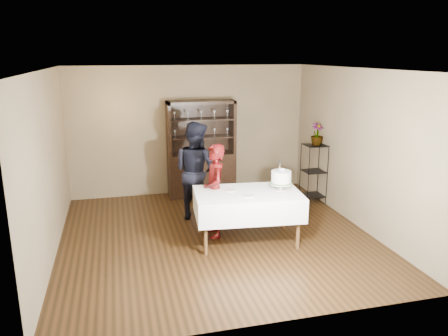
{
  "coord_description": "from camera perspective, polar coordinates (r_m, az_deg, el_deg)",
  "views": [
    {
      "loc": [
        -1.51,
        -6.53,
        2.93
      ],
      "look_at": [
        0.15,
        0.1,
        1.13
      ],
      "focal_mm": 35.0,
      "sensor_mm": 36.0,
      "label": 1
    }
  ],
  "objects": [
    {
      "name": "floor",
      "position": [
        7.32,
        -0.99,
        -8.87
      ],
      "size": [
        5.0,
        5.0,
        0.0
      ],
      "primitive_type": "plane",
      "color": "black",
      "rests_on": "ground"
    },
    {
      "name": "ceiling",
      "position": [
        6.71,
        -1.09,
        12.77
      ],
      "size": [
        5.0,
        5.0,
        0.0
      ],
      "primitive_type": "plane",
      "rotation": [
        3.14,
        0.0,
        0.0
      ],
      "color": "silver",
      "rests_on": "back_wall"
    },
    {
      "name": "back_wall",
      "position": [
        9.29,
        -4.54,
        4.9
      ],
      "size": [
        5.0,
        0.02,
        2.7
      ],
      "primitive_type": "cube",
      "color": "brown",
      "rests_on": "floor"
    },
    {
      "name": "wall_left",
      "position": [
        6.79,
        -22.05,
        0.19
      ],
      "size": [
        0.02,
        5.0,
        2.7
      ],
      "primitive_type": "cube",
      "color": "brown",
      "rests_on": "floor"
    },
    {
      "name": "wall_right",
      "position": [
        7.83,
        17.11,
        2.43
      ],
      "size": [
        0.02,
        5.0,
        2.7
      ],
      "primitive_type": "cube",
      "color": "brown",
      "rests_on": "floor"
    },
    {
      "name": "china_hutch",
      "position": [
        9.23,
        -2.97,
        0.51
      ],
      "size": [
        1.4,
        0.48,
        2.0
      ],
      "color": "black",
      "rests_on": "floor"
    },
    {
      "name": "plant_etagere",
      "position": [
        8.91,
        11.62,
        -0.4
      ],
      "size": [
        0.42,
        0.42,
        1.2
      ],
      "color": "black",
      "rests_on": "floor"
    },
    {
      "name": "cake_table",
      "position": [
        6.91,
        3.09,
        -4.72
      ],
      "size": [
        1.74,
        1.17,
        0.83
      ],
      "rotation": [
        0.0,
        0.0,
        -0.1
      ],
      "color": "silver",
      "rests_on": "floor"
    },
    {
      "name": "woman",
      "position": [
        7.09,
        -1.21,
        -2.99
      ],
      "size": [
        0.38,
        0.57,
        1.54
      ],
      "primitive_type": "imported",
      "rotation": [
        0.0,
        0.0,
        -1.59
      ],
      "color": "#39050B",
      "rests_on": "floor"
    },
    {
      "name": "man",
      "position": [
        7.82,
        -3.72,
        -0.38
      ],
      "size": [
        1.06,
        1.1,
        1.79
      ],
      "primitive_type": "imported",
      "rotation": [
        0.0,
        0.0,
        2.21
      ],
      "color": "black",
      "rests_on": "floor"
    },
    {
      "name": "cake",
      "position": [
        6.96,
        7.47,
        -1.32
      ],
      "size": [
        0.35,
        0.35,
        0.49
      ],
      "rotation": [
        0.0,
        0.0,
        0.04
      ],
      "color": "beige",
      "rests_on": "cake_table"
    },
    {
      "name": "plate_near",
      "position": [
        6.65,
        3.23,
        -3.66
      ],
      "size": [
        0.21,
        0.21,
        0.01
      ],
      "primitive_type": "cylinder",
      "rotation": [
        0.0,
        0.0,
        0.08
      ],
      "color": "beige",
      "rests_on": "cake_table"
    },
    {
      "name": "plate_far",
      "position": [
        6.91,
        0.84,
        -2.92
      ],
      "size": [
        0.19,
        0.19,
        0.01
      ],
      "primitive_type": "cylinder",
      "rotation": [
        0.0,
        0.0,
        -0.02
      ],
      "color": "beige",
      "rests_on": "cake_table"
    },
    {
      "name": "potted_plant",
      "position": [
        8.72,
        12.05,
        4.34
      ],
      "size": [
        0.29,
        0.29,
        0.44
      ],
      "primitive_type": "imported",
      "rotation": [
        0.0,
        0.0,
        0.22
      ],
      "color": "#3D632F",
      "rests_on": "plant_etagere"
    }
  ]
}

